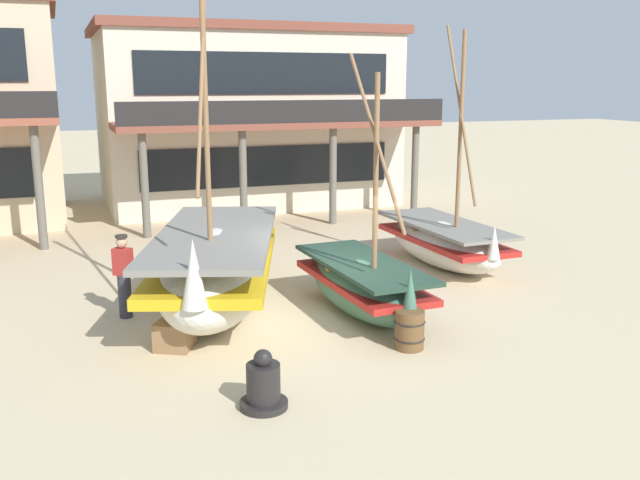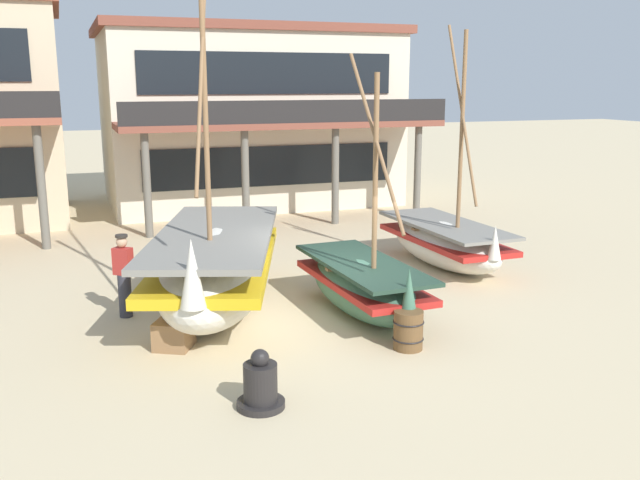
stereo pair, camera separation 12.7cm
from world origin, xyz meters
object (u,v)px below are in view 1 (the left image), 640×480
object	(u,v)px
fishing_boat_near_left	(363,285)
fishing_boat_far_right	(444,242)
fisherman_by_hull	(124,277)
cargo_crate	(175,335)
capstan_winch	(263,386)
harbor_building_main	(243,116)
wooden_barrel	(409,330)
fishing_boat_centre_large	(216,267)

from	to	relation	value
fishing_boat_near_left	fishing_boat_far_right	world-z (taller)	fishing_boat_far_right
fisherman_by_hull	cargo_crate	world-z (taller)	fisherman_by_hull
capstan_winch	cargo_crate	world-z (taller)	capstan_winch
fishing_boat_far_right	harbor_building_main	world-z (taller)	harbor_building_main
fishing_boat_far_right	harbor_building_main	distance (m)	12.24
fishing_boat_near_left	wooden_barrel	size ratio (longest dim) A/B	7.37
harbor_building_main	fishing_boat_centre_large	bearing A→B (deg)	-107.01
fishing_boat_far_right	wooden_barrel	distance (m)	5.92
wooden_barrel	cargo_crate	xyz separation A→B (m)	(-3.87, 1.46, -0.10)
capstan_winch	fisherman_by_hull	bearing A→B (deg)	107.09
fishing_boat_centre_large	fisherman_by_hull	xyz separation A→B (m)	(-1.81, 0.22, -0.08)
fishing_boat_centre_large	cargo_crate	world-z (taller)	fishing_boat_centre_large
fishing_boat_far_right	wooden_barrel	bearing A→B (deg)	-126.25
wooden_barrel	cargo_crate	world-z (taller)	wooden_barrel
fishing_boat_near_left	cargo_crate	world-z (taller)	fishing_boat_near_left
harbor_building_main	fishing_boat_near_left	bearing A→B (deg)	-95.22
fisherman_by_hull	cargo_crate	bearing A→B (deg)	-72.37
fisherman_by_hull	wooden_barrel	bearing A→B (deg)	-37.79
capstan_winch	fishing_boat_centre_large	bearing A→B (deg)	85.87
fishing_boat_centre_large	wooden_barrel	bearing A→B (deg)	-50.44
fishing_boat_centre_large	fishing_boat_far_right	size ratio (longest dim) A/B	1.37
wooden_barrel	fisherman_by_hull	bearing A→B (deg)	142.21
fishing_boat_far_right	fishing_boat_near_left	bearing A→B (deg)	-141.76
fisherman_by_hull	harbor_building_main	size ratio (longest dim) A/B	0.15
fisherman_by_hull	harbor_building_main	distance (m)	14.48
fishing_boat_near_left	fishing_boat_centre_large	xyz separation A→B (m)	(-2.72, 1.26, 0.30)
cargo_crate	capstan_winch	bearing A→B (deg)	-73.31
cargo_crate	harbor_building_main	distance (m)	16.22
fishing_boat_near_left	fisherman_by_hull	bearing A→B (deg)	161.84
fishing_boat_far_right	harbor_building_main	bearing A→B (deg)	100.44
capstan_winch	wooden_barrel	xyz separation A→B (m)	(3.05, 1.30, 0.01)
fishing_boat_far_right	capstan_winch	bearing A→B (deg)	-137.14
fishing_boat_far_right	harbor_building_main	xyz separation A→B (m)	(-2.16, 11.74, 2.69)
cargo_crate	fishing_boat_centre_large	bearing A→B (deg)	57.52
fishing_boat_centre_large	fisherman_by_hull	bearing A→B (deg)	173.01
fishing_boat_near_left	harbor_building_main	bearing A→B (deg)	84.78
fisherman_by_hull	fishing_boat_near_left	bearing A→B (deg)	-18.16
fisherman_by_hull	capstan_winch	size ratio (longest dim) A/B	1.89
fisherman_by_hull	cargo_crate	size ratio (longest dim) A/B	2.77
fishing_boat_near_left	fishing_boat_far_right	distance (m)	4.44
fishing_boat_centre_large	harbor_building_main	size ratio (longest dim) A/B	0.74
capstan_winch	wooden_barrel	distance (m)	3.31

